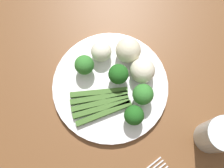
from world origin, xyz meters
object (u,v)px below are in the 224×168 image
object	(u,v)px
plate	(112,85)
broccoli_front_left	(84,65)
cauliflower_near_center	(128,50)
broccoli_back	(118,74)
broccoli_front	(143,94)
water_glass	(217,135)
cauliflower_near_fork	(143,71)
asparagus_bundle	(101,103)
broccoli_left	(134,115)
dining_table	(108,92)
cauliflower_back_right	(101,51)

from	to	relation	value
plate	broccoli_front_left	xyz separation A→B (m)	(-0.06, -0.04, 0.04)
cauliflower_near_center	broccoli_back	bearing A→B (deg)	-45.60
broccoli_front	water_glass	size ratio (longest dim) A/B	0.60
cauliflower_near_fork	asparagus_bundle	bearing A→B (deg)	-77.92
broccoli_front_left	broccoli_front	size ratio (longest dim) A/B	0.96
water_glass	asparagus_bundle	bearing A→B (deg)	-131.50
broccoli_front_left	broccoli_left	xyz separation A→B (m)	(0.15, 0.05, -0.00)
broccoli_front	plate	bearing A→B (deg)	-139.75
dining_table	cauliflower_near_fork	distance (m)	0.17
cauliflower_back_right	cauliflower_near_fork	bearing A→B (deg)	38.16
plate	broccoli_left	xyz separation A→B (m)	(0.09, 0.01, 0.04)
plate	broccoli_front	xyz separation A→B (m)	(0.06, 0.05, 0.04)
broccoli_left	cauliflower_near_fork	size ratio (longest dim) A/B	0.94
dining_table	asparagus_bundle	size ratio (longest dim) A/B	8.85
asparagus_bundle	cauliflower_near_fork	distance (m)	0.12
cauliflower_near_center	cauliflower_back_right	size ratio (longest dim) A/B	1.22
cauliflower_back_right	broccoli_front	bearing A→B (deg)	16.81
broccoli_back	cauliflower_near_fork	xyz separation A→B (m)	(0.01, 0.05, -0.00)
plate	cauliflower_near_center	world-z (taller)	cauliflower_near_center
broccoli_front_left	broccoli_front	xyz separation A→B (m)	(0.12, 0.09, 0.00)
asparagus_bundle	cauliflower_back_right	distance (m)	0.12
plate	dining_table	bearing A→B (deg)	-165.48
asparagus_bundle	broccoli_front	size ratio (longest dim) A/B	2.45
broccoli_back	broccoli_front_left	size ratio (longest dim) A/B	1.02
asparagus_bundle	cauliflower_near_center	size ratio (longest dim) A/B	2.36
broccoli_front_left	cauliflower_near_center	size ratio (longest dim) A/B	0.92
asparagus_bundle	cauliflower_back_right	bearing A→B (deg)	-103.99
dining_table	broccoli_front	distance (m)	0.18
dining_table	broccoli_front_left	distance (m)	0.16
broccoli_front	water_glass	bearing A→B (deg)	35.22
asparagus_bundle	cauliflower_back_right	world-z (taller)	cauliflower_back_right
dining_table	plate	distance (m)	0.11
dining_table	broccoli_back	size ratio (longest dim) A/B	22.14
asparagus_bundle	cauliflower_near_fork	xyz separation A→B (m)	(-0.02, 0.12, 0.02)
broccoli_front	cauliflower_back_right	size ratio (longest dim) A/B	1.18
asparagus_bundle	broccoli_front_left	world-z (taller)	broccoli_front_left
broccoli_front	broccoli_left	bearing A→B (deg)	-48.60
cauliflower_back_right	water_glass	distance (m)	0.31
broccoli_back	cauliflower_back_right	xyz separation A→B (m)	(-0.07, -0.01, -0.01)
broccoli_back	cauliflower_near_center	world-z (taller)	cauliflower_near_center
dining_table	broccoli_left	world-z (taller)	broccoli_left
cauliflower_back_right	broccoli_back	bearing A→B (deg)	9.28
dining_table	plate	world-z (taller)	plate
dining_table	cauliflower_near_center	bearing A→B (deg)	116.78
cauliflower_near_center	broccoli_front	bearing A→B (deg)	-8.57
broccoli_back	broccoli_front_left	world-z (taller)	broccoli_back
plate	cauliflower_near_fork	size ratio (longest dim) A/B	4.75
dining_table	broccoli_front	bearing A→B (deg)	35.38
cauliflower_near_center	asparagus_bundle	bearing A→B (deg)	-52.27
asparagus_bundle	cauliflower_near_fork	size ratio (longest dim) A/B	2.46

